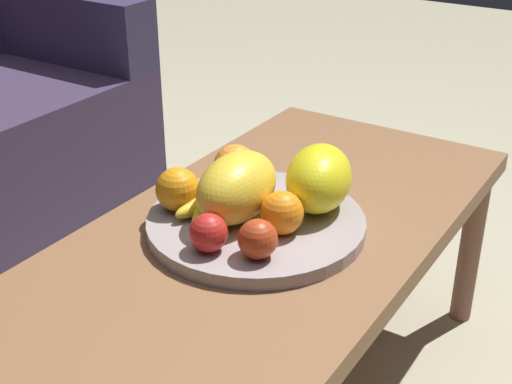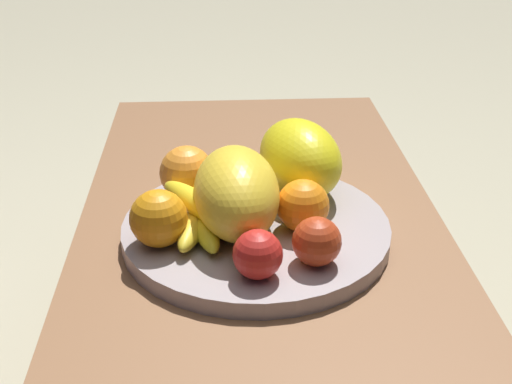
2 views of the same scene
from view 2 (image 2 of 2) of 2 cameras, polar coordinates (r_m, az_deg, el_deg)
name	(u,v)px [view 2 (image 2 of 2)]	position (r m, az deg, el deg)	size (l,w,h in m)	color
coffee_table	(262,255)	(1.06, 0.47, -5.24)	(1.11, 0.55, 0.43)	brown
fruit_bowl	(256,230)	(1.00, 0.00, -3.18)	(0.39, 0.39, 0.03)	#A09495
melon_large_front	(236,193)	(0.95, -1.64, -0.05)	(0.19, 0.12, 0.12)	yellow
melon_smaller_beside	(300,158)	(1.05, 3.69, 2.83)	(0.17, 0.12, 0.12)	yellow
orange_front	(159,218)	(0.93, -8.11, -2.19)	(0.08, 0.08, 0.08)	orange
orange_left	(303,206)	(0.96, 3.93, -1.14)	(0.07, 0.07, 0.07)	orange
orange_right	(187,173)	(1.05, -5.77, 1.60)	(0.08, 0.08, 0.08)	orange
apple_front	(317,241)	(0.89, 5.08, -4.12)	(0.06, 0.06, 0.06)	#B53919
apple_left	(258,254)	(0.86, 0.14, -5.21)	(0.06, 0.06, 0.06)	red
banana_bunch	(198,216)	(0.96, -4.83, -2.03)	(0.16, 0.12, 0.06)	yellow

